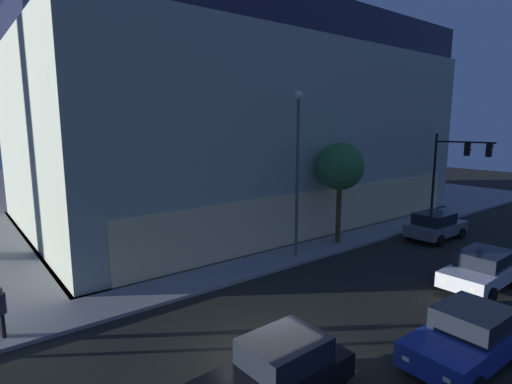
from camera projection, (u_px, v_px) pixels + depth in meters
name	position (u px, v px, depth m)	size (l,w,h in m)	color
ground_plane	(264.00, 359.00, 12.19)	(120.00, 120.00, 0.00)	black
sidewalk_corner	(39.00, 196.00, 39.57)	(80.00, 60.00, 0.15)	gray
modern_building	(233.00, 123.00, 31.90)	(30.26, 20.58, 14.57)	#4C4C51
traffic_light_far_corner	(456.00, 161.00, 28.47)	(0.56, 4.02, 6.27)	black
street_lamp_sidewalk	(298.00, 155.00, 20.68)	(0.44, 0.44, 8.60)	#545454
sidewalk_tree	(340.00, 167.00, 23.12)	(2.76, 2.76, 5.91)	#4C3A1E
pedestrian_waiting	(0.00, 307.00, 13.03)	(0.36, 0.36, 1.73)	black
car_black	(278.00, 371.00, 10.19)	(4.23, 2.13, 1.68)	black
car_blue	(468.00, 337.00, 11.84)	(4.38, 2.24, 1.68)	navy
car_white	(482.00, 269.00, 17.42)	(4.34, 2.25, 1.61)	silver
car_grey	(435.00, 225.00, 24.85)	(4.27, 2.21, 1.70)	slate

